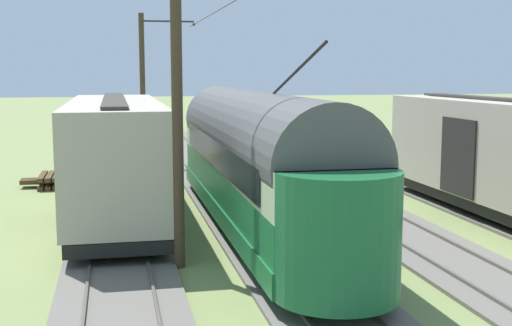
% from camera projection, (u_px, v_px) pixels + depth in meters
% --- Properties ---
extents(ground_plane, '(220.00, 220.00, 0.00)m').
position_uv_depth(ground_plane, '(279.00, 195.00, 26.84)').
color(ground_plane, olive).
extents(track_streetcar_siding, '(2.80, 80.00, 0.18)m').
position_uv_depth(track_streetcar_siding, '(423.00, 187.00, 28.44)').
color(track_streetcar_siding, '#666059').
rests_on(track_streetcar_siding, ground).
extents(track_adjacent_siding, '(2.80, 80.00, 0.18)m').
position_uv_depth(track_adjacent_siding, '(327.00, 191.00, 27.57)').
color(track_adjacent_siding, '#666059').
rests_on(track_adjacent_siding, ground).
extents(track_third_siding, '(2.80, 80.00, 0.18)m').
position_uv_depth(track_third_siding, '(225.00, 195.00, 26.71)').
color(track_third_siding, '#666059').
rests_on(track_third_siding, ground).
extents(track_outer_siding, '(2.80, 80.00, 0.18)m').
position_uv_depth(track_outer_siding, '(117.00, 199.00, 25.84)').
color(track_outer_siding, '#666059').
rests_on(track_outer_siding, ground).
extents(vintage_streetcar, '(2.65, 18.02, 5.35)m').
position_uv_depth(vintage_streetcar, '(256.00, 158.00, 20.74)').
color(vintage_streetcar, '#196033').
rests_on(vintage_streetcar, ground).
extents(boxcar_adjacent, '(2.96, 11.08, 3.85)m').
position_uv_depth(boxcar_adjacent, '(498.00, 153.00, 22.79)').
color(boxcar_adjacent, '#B2A893').
rests_on(boxcar_adjacent, ground).
extents(boxcar_far_siding, '(2.96, 12.43, 3.85)m').
position_uv_depth(boxcar_far_siding, '(115.00, 154.00, 22.38)').
color(boxcar_far_siding, '#B2A893').
rests_on(boxcar_far_siding, ground).
extents(catenary_pole_foreground, '(2.94, 0.28, 7.89)m').
position_uv_depth(catenary_pole_foreground, '(144.00, 87.00, 35.17)').
color(catenary_pole_foreground, '#423323').
rests_on(catenary_pole_foreground, ground).
extents(catenary_pole_mid_near, '(2.94, 0.28, 7.89)m').
position_uv_depth(catenary_pole_mid_near, '(180.00, 104.00, 16.46)').
color(catenary_pole_mid_near, '#423323').
rests_on(catenary_pole_mid_near, ground).
extents(overhead_wire_run, '(2.74, 23.30, 0.18)m').
position_uv_depth(overhead_wire_run, '(218.00, 9.00, 26.56)').
color(overhead_wire_run, black).
rests_on(overhead_wire_run, ground).
extents(spare_tie_stack, '(2.40, 2.40, 0.54)m').
position_uv_depth(spare_tie_stack, '(50.00, 180.00, 28.85)').
color(spare_tie_stack, '#47331E').
rests_on(spare_tie_stack, ground).
extents(track_end_bumper, '(1.80, 0.60, 0.80)m').
position_uv_depth(track_end_bumper, '(115.00, 162.00, 33.94)').
color(track_end_bumper, '#B2A519').
rests_on(track_end_bumper, ground).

